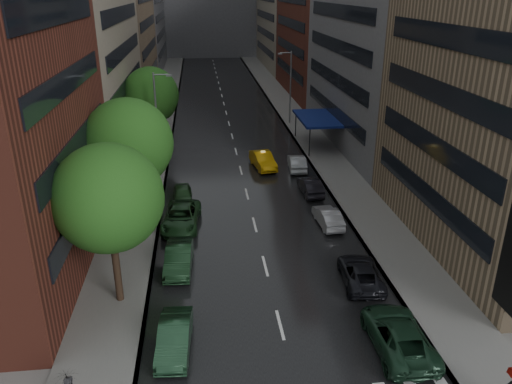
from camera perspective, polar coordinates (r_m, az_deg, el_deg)
ground at (r=24.08m, az=4.38°, el=-20.65°), size 220.00×220.00×0.00m
road at (r=69.30m, az=-3.33°, el=8.65°), size 14.00×140.00×0.01m
sidewalk_left at (r=69.39m, az=-10.85°, el=8.37°), size 4.00×140.00×0.15m
sidewalk_right at (r=70.34m, az=4.10°, el=8.90°), size 4.00×140.00×0.15m
tree_near at (r=26.82m, az=-16.54°, el=-0.70°), size 5.79×5.79×9.22m
tree_mid at (r=34.95m, az=-14.38°, el=5.45°), size 6.09×6.09×9.70m
tree_far at (r=53.16m, az=-11.91°, el=10.82°), size 5.66×5.66×9.03m
taxi at (r=48.68m, az=0.81°, el=3.66°), size 2.38×4.95×1.56m
parked_cars_left at (r=34.24m, az=-8.67°, el=-5.12°), size 3.07×22.38×1.54m
parked_cars_right at (r=33.93m, az=9.86°, el=-5.52°), size 2.64×31.02×1.54m
street_lamp_left at (r=48.78m, az=-11.19°, el=8.30°), size 1.74×0.22×9.00m
street_lamp_right at (r=64.31m, az=3.89°, el=12.01°), size 1.74×0.22×9.00m
awning at (r=55.36m, az=6.98°, el=8.34°), size 4.00×8.00×3.12m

